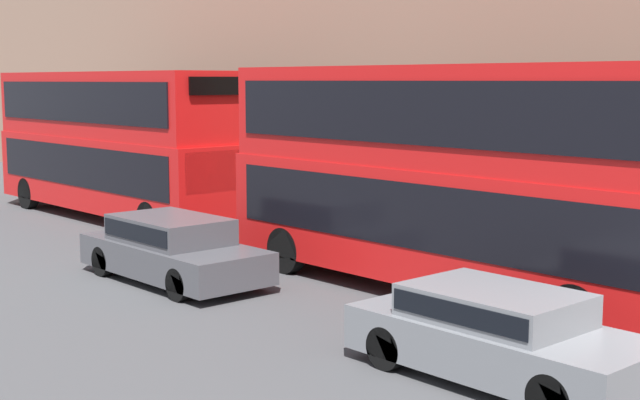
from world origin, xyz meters
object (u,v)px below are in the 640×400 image
bus_second_in_queue (116,138)px  pedestrian (240,200)px  bus_leading (450,170)px  car_dark_sedan (498,332)px  car_hatchback (172,247)px

bus_second_in_queue → pedestrian: (2.04, -3.40, -1.69)m
bus_leading → car_dark_sedan: bearing=-132.4°
bus_second_in_queue → car_dark_sedan: 17.03m
car_hatchback → pedestrian: (5.44, 4.96, 0.00)m
bus_leading → bus_second_in_queue: bus_leading is taller
bus_second_in_queue → pedestrian: size_ratio=6.83×
bus_second_in_queue → car_dark_sedan: bearing=-101.6°
bus_leading → pedestrian: 9.84m
car_dark_sedan → pedestrian: size_ratio=2.75×
car_dark_sedan → pedestrian: 14.27m
pedestrian → car_hatchback: bearing=-137.6°
bus_second_in_queue → pedestrian: bus_second_in_queue is taller
bus_leading → pedestrian: size_ratio=6.57×
bus_leading → pedestrian: bearing=77.9°
car_dark_sedan → car_hatchback: car_hatchback is taller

